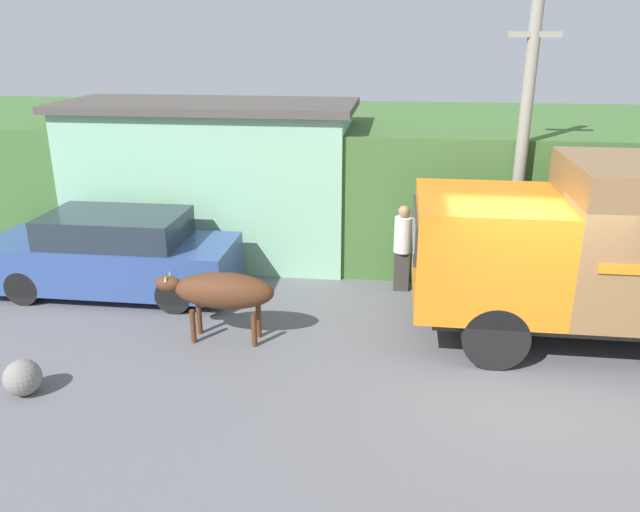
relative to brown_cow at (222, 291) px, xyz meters
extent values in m
plane|color=slate|center=(4.76, -0.44, -0.87)|extent=(60.00, 60.00, 0.00)
cube|color=#426B33|center=(4.76, 6.20, 0.59)|extent=(32.00, 6.54, 2.92)
cube|color=#8CC69E|center=(-1.31, 4.04, 0.77)|extent=(5.97, 2.40, 3.27)
cube|color=#4C4742|center=(-1.31, 4.04, 2.48)|extent=(6.27, 2.70, 0.16)
cube|color=orange|center=(4.20, 0.71, 0.67)|extent=(2.24, 2.39, 1.71)
cube|color=#232D38|center=(3.06, 0.71, 0.98)|extent=(0.04, 2.03, 0.60)
cylinder|color=black|center=(4.31, -0.22, -0.36)|extent=(1.01, 0.53, 1.01)
ellipsoid|color=#512D19|center=(0.05, 0.00, 0.01)|extent=(1.65, 0.60, 0.60)
ellipsoid|color=#512D19|center=(-0.89, 0.00, 0.09)|extent=(0.45, 0.26, 0.26)
cone|color=#B7AD93|center=(-0.89, -0.10, 0.22)|extent=(0.06, 0.06, 0.11)
cone|color=#B7AD93|center=(-0.89, 0.10, 0.22)|extent=(0.06, 0.06, 0.11)
cylinder|color=#512D19|center=(-0.47, -0.16, -0.58)|extent=(0.09, 0.09, 0.58)
cylinder|color=#512D19|center=(-0.47, 0.16, -0.58)|extent=(0.09, 0.09, 0.58)
cylinder|color=#512D19|center=(0.56, -0.16, -0.58)|extent=(0.09, 0.09, 0.58)
cylinder|color=#512D19|center=(0.56, 0.16, -0.58)|extent=(0.09, 0.09, 0.58)
cube|color=#334C8C|center=(-2.63, 1.68, -0.24)|extent=(4.70, 1.72, 0.88)
cube|color=#232D38|center=(-2.52, 1.68, 0.47)|extent=(2.59, 1.58, 0.54)
cylinder|color=black|center=(-4.09, 0.96, -0.54)|extent=(0.66, 0.28, 0.66)
cylinder|color=black|center=(-1.18, 0.96, -0.54)|extent=(0.66, 0.28, 0.66)
cube|color=#38332D|center=(2.90, 2.51, -0.47)|extent=(0.30, 0.19, 0.80)
cylinder|color=silver|center=(2.90, 2.51, 0.28)|extent=(0.35, 0.35, 0.69)
sphere|color=#A87A56|center=(2.90, 2.51, 0.74)|extent=(0.23, 0.23, 0.23)
cylinder|color=gray|center=(4.97, 2.72, 1.85)|extent=(0.22, 0.22, 5.43)
cube|color=gray|center=(4.97, 2.72, 3.91)|extent=(0.90, 0.18, 0.10)
sphere|color=gray|center=(-2.35, -1.96, -0.61)|extent=(0.52, 0.52, 0.52)
camera|label=1|loc=(2.75, -9.01, 3.98)|focal=35.00mm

